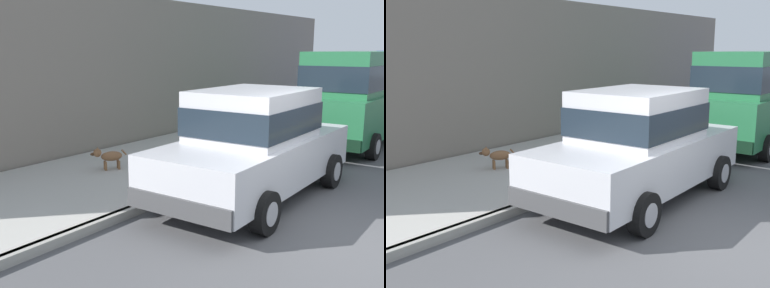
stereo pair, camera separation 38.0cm
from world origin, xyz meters
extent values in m
plane|color=#4C4C4F|center=(0.00, 0.00, 0.00)|extent=(80.00, 80.00, 0.00)
cube|color=gray|center=(-3.20, 0.00, 0.07)|extent=(0.16, 64.00, 0.14)
cube|color=#A8A59E|center=(-5.00, 0.00, 0.07)|extent=(3.60, 64.00, 0.14)
cube|color=#BCBCC1|center=(-2.11, 0.88, 0.70)|extent=(1.93, 4.55, 0.76)
cube|color=#BCBCC1|center=(-2.10, 0.78, 1.50)|extent=(1.64, 2.14, 0.84)
cube|color=#19232D|center=(-2.10, 0.78, 1.44)|extent=(1.68, 2.19, 0.46)
cube|color=#424243|center=(-2.17, 3.08, 0.46)|extent=(1.77, 0.25, 0.28)
cube|color=#424243|center=(-2.04, -1.31, 0.46)|extent=(1.77, 0.25, 0.28)
cylinder|color=black|center=(-3.04, 2.25, 0.32)|extent=(0.24, 0.65, 0.64)
cylinder|color=#9E9EA3|center=(-3.04, 2.25, 0.32)|extent=(0.25, 0.36, 0.35)
cylinder|color=black|center=(-1.25, 2.30, 0.32)|extent=(0.24, 0.65, 0.64)
cylinder|color=#9E9EA3|center=(-1.25, 2.30, 0.32)|extent=(0.25, 0.36, 0.35)
cylinder|color=black|center=(-2.96, -0.54, 0.32)|extent=(0.24, 0.65, 0.64)
cylinder|color=#9E9EA3|center=(-2.96, -0.54, 0.32)|extent=(0.25, 0.36, 0.35)
cylinder|color=black|center=(-1.17, -0.48, 0.32)|extent=(0.24, 0.65, 0.64)
cylinder|color=#9E9EA3|center=(-1.17, -0.48, 0.32)|extent=(0.25, 0.36, 0.35)
cube|color=#EAEACC|center=(-2.73, 3.10, 0.81)|extent=(0.28, 0.09, 0.14)
cube|color=#EAEACC|center=(-1.61, 3.13, 0.81)|extent=(0.28, 0.09, 0.14)
cube|color=#23663D|center=(-2.23, 6.54, 0.87)|extent=(1.96, 4.82, 1.10)
cube|color=#23663D|center=(-2.23, 6.54, 1.97)|extent=(1.72, 3.82, 1.10)
cube|color=#19232D|center=(-2.23, 6.54, 1.89)|extent=(1.76, 3.86, 0.61)
cube|color=black|center=(-2.26, 8.89, 0.46)|extent=(1.86, 0.22, 0.28)
cube|color=black|center=(-2.20, 4.19, 0.46)|extent=(1.86, 0.22, 0.28)
cylinder|color=black|center=(-3.20, 8.02, 0.32)|extent=(0.23, 0.64, 0.64)
cylinder|color=#9E9EA3|center=(-3.20, 8.02, 0.32)|extent=(0.24, 0.36, 0.35)
cylinder|color=black|center=(-3.16, 5.04, 0.32)|extent=(0.23, 0.64, 0.64)
cylinder|color=#9E9EA3|center=(-3.16, 5.04, 0.32)|extent=(0.24, 0.36, 0.35)
cylinder|color=black|center=(-1.26, 5.07, 0.32)|extent=(0.23, 0.64, 0.64)
cylinder|color=#9E9EA3|center=(-1.26, 5.07, 0.32)|extent=(0.24, 0.36, 0.35)
cube|color=#EAEACC|center=(-2.85, 8.91, 1.04)|extent=(0.28, 0.08, 0.14)
cylinder|color=black|center=(-3.04, 11.12, 0.32)|extent=(0.23, 0.64, 0.64)
cylinder|color=#9E9EA3|center=(-3.04, 11.12, 0.32)|extent=(0.25, 0.36, 0.35)
ellipsoid|color=brown|center=(-5.16, 0.34, 0.42)|extent=(0.40, 0.48, 0.20)
cylinder|color=brown|center=(-5.18, 0.19, 0.23)|extent=(0.05, 0.05, 0.18)
cylinder|color=brown|center=(-5.28, 0.25, 0.23)|extent=(0.05, 0.05, 0.18)
cylinder|color=brown|center=(-5.03, 0.42, 0.23)|extent=(0.05, 0.05, 0.18)
cylinder|color=brown|center=(-5.13, 0.48, 0.23)|extent=(0.05, 0.05, 0.18)
sphere|color=brown|center=(-5.31, 0.09, 0.51)|extent=(0.17, 0.17, 0.17)
ellipsoid|color=#432C1C|center=(-5.36, 0.01, 0.49)|extent=(0.12, 0.13, 0.06)
cone|color=brown|center=(-5.26, 0.07, 0.59)|extent=(0.06, 0.06, 0.07)
cone|color=brown|center=(-5.35, 0.13, 0.59)|extent=(0.06, 0.06, 0.07)
cylinder|color=brown|center=(-5.02, 0.56, 0.48)|extent=(0.09, 0.12, 0.13)
cube|color=slate|center=(-7.10, 4.63, 1.96)|extent=(0.50, 20.00, 3.93)
camera|label=1|loc=(1.72, -6.01, 2.59)|focal=42.93mm
camera|label=2|loc=(2.01, -5.77, 2.59)|focal=42.93mm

